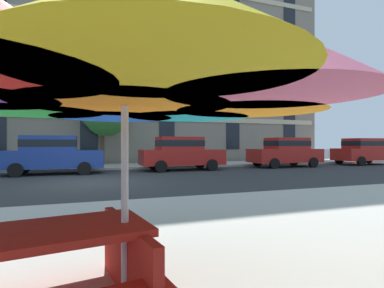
{
  "coord_description": "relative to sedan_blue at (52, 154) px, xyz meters",
  "views": [
    {
      "loc": [
        -0.16,
        -11.47,
        1.41
      ],
      "look_at": [
        5.05,
        3.2,
        1.4
      ],
      "focal_mm": 27.85,
      "sensor_mm": 36.0,
      "label": 1
    }
  ],
  "objects": [
    {
      "name": "apartment_building",
      "position": [
        1.66,
        11.29,
        7.05
      ],
      "size": [
        36.52,
        12.08,
        16.0
      ],
      "color": "gray",
      "rests_on": "ground"
    },
    {
      "name": "sidewalk_far",
      "position": [
        1.66,
        3.1,
        -0.89
      ],
      "size": [
        56.0,
        3.6,
        0.12
      ],
      "primitive_type": "cube",
      "color": "#B2ADA3",
      "rests_on": "ground"
    },
    {
      "name": "ground_plane",
      "position": [
        1.66,
        -3.7,
        -0.95
      ],
      "size": [
        120.0,
        120.0,
        0.0
      ],
      "primitive_type": "plane",
      "color": "#2D3033"
    },
    {
      "name": "sedan_red",
      "position": [
        6.27,
        0.0,
        0.0
      ],
      "size": [
        4.4,
        1.98,
        1.78
      ],
      "color": "#B21E19",
      "rests_on": "ground"
    },
    {
      "name": "sedan_red_downstreet",
      "position": [
        19.39,
        0.0,
        0.0
      ],
      "size": [
        4.4,
        1.98,
        1.78
      ],
      "color": "#B21E19",
      "rests_on": "ground"
    },
    {
      "name": "patio_umbrella",
      "position": [
        1.8,
        -12.7,
        1.01
      ],
      "size": [
        3.72,
        3.72,
        2.27
      ],
      "color": "silver",
      "rests_on": "ground"
    },
    {
      "name": "picnic_table",
      "position": [
        1.06,
        -12.73,
        -0.46
      ],
      "size": [
        2.02,
        1.78,
        0.77
      ],
      "color": "red",
      "rests_on": "ground"
    },
    {
      "name": "street_tree_middle",
      "position": [
        2.49,
        3.67,
        2.31
      ],
      "size": [
        2.96,
        2.9,
        4.6
      ],
      "color": "#4C3823",
      "rests_on": "ground"
    },
    {
      "name": "sedan_red_midblock",
      "position": [
        12.95,
        0.0,
        0.0
      ],
      "size": [
        4.4,
        1.98,
        1.78
      ],
      "color": "#B21E19",
      "rests_on": "ground"
    },
    {
      "name": "sedan_blue",
      "position": [
        0.0,
        0.0,
        0.0
      ],
      "size": [
        4.4,
        1.98,
        1.78
      ],
      "color": "navy",
      "rests_on": "ground"
    }
  ]
}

